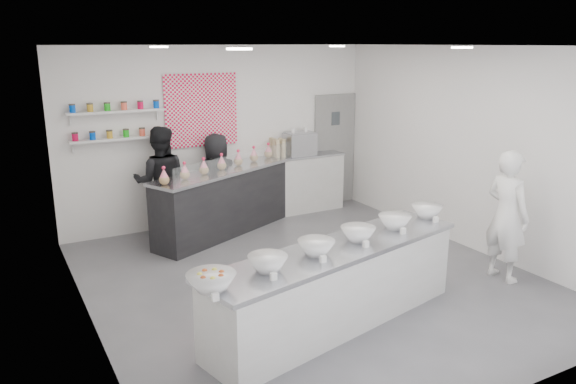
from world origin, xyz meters
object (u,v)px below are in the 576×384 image
object	(u,v)px
prep_counter	(337,286)
back_bar	(239,197)
staff_left	(161,182)
espresso_machine	(300,144)
staff_right	(217,180)
woman_prep	(507,216)
espresso_ledge	(305,183)

from	to	relation	value
prep_counter	back_bar	distance (m)	3.64
prep_counter	staff_left	xyz separation A→B (m)	(-0.81, 3.87, 0.43)
back_bar	espresso_machine	world-z (taller)	espresso_machine
prep_counter	staff_left	world-z (taller)	staff_left
staff_right	prep_counter	bearing A→B (deg)	94.04
espresso_machine	woman_prep	bearing A→B (deg)	-78.08
prep_counter	staff_right	bearing A→B (deg)	74.89
staff_right	espresso_ledge	bearing A→B (deg)	-171.01
woman_prep	staff_right	world-z (taller)	woman_prep
staff_right	espresso_machine	bearing A→B (deg)	-170.80
prep_counter	staff_left	bearing A→B (deg)	88.90
staff_right	staff_left	bearing A→B (deg)	6.28
espresso_ledge	espresso_machine	size ratio (longest dim) A/B	2.66
espresso_machine	staff_right	bearing A→B (deg)	-177.07
woman_prep	staff_right	size ratio (longest dim) A/B	1.09
back_bar	espresso_ledge	world-z (taller)	back_bar
back_bar	espresso_ledge	distance (m)	1.52
espresso_ledge	staff_left	distance (m)	2.75
espresso_ledge	espresso_machine	xyz separation A→B (m)	(-0.13, 0.00, 0.73)
back_bar	espresso_machine	xyz separation A→B (m)	(1.35, 0.33, 0.72)
espresso_machine	staff_left	distance (m)	2.63
prep_counter	espresso_machine	bearing A→B (deg)	52.72
prep_counter	espresso_ledge	bearing A→B (deg)	51.18
prep_counter	espresso_machine	distance (m)	4.41
espresso_ledge	woman_prep	bearing A→B (deg)	-79.89
staff_left	woman_prep	bearing A→B (deg)	152.11
woman_prep	staff_left	world-z (taller)	staff_left
back_bar	staff_left	world-z (taller)	staff_left
espresso_ledge	espresso_machine	distance (m)	0.74
back_bar	espresso_ledge	bearing A→B (deg)	-12.30
espresso_machine	staff_left	world-z (taller)	staff_left
espresso_machine	staff_left	bearing A→B (deg)	-178.15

